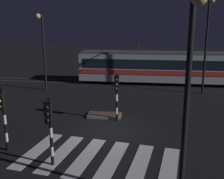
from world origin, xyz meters
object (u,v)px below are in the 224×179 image
at_px(traffic_light_corner_near_left, 3,110).
at_px(tram, 163,67).
at_px(street_lamp_near_kerb, 189,80).
at_px(street_lamp_trackside_left, 42,43).
at_px(traffic_light_median_centre, 117,90).
at_px(street_lamp_trackside_right, 207,36).
at_px(traffic_light_kerb_mid_left, 50,122).

xyz_separation_m(traffic_light_corner_near_left, tram, (8.15, 16.11, -0.34)).
bearing_deg(street_lamp_near_kerb, street_lamp_trackside_left, 125.02).
distance_m(traffic_light_median_centre, street_lamp_trackside_right, 10.46).
bearing_deg(tram, street_lamp_trackside_left, -158.08).
distance_m(traffic_light_corner_near_left, street_lamp_trackside_left, 12.28).
relative_size(traffic_light_kerb_mid_left, street_lamp_near_kerb, 0.44).
relative_size(traffic_light_median_centre, street_lamp_trackside_right, 0.38).
xyz_separation_m(street_lamp_trackside_right, tram, (-3.30, 3.82, -3.23)).
height_order(traffic_light_median_centre, traffic_light_kerb_mid_left, traffic_light_kerb_mid_left).
height_order(street_lamp_trackside_right, street_lamp_trackside_left, street_lamp_trackside_right).
bearing_deg(street_lamp_trackside_left, tram, 21.92).
xyz_separation_m(traffic_light_kerb_mid_left, street_lamp_near_kerb, (5.22, -2.09, 2.38)).
xyz_separation_m(traffic_light_corner_near_left, traffic_light_median_centre, (4.80, 4.80, -0.10)).
height_order(traffic_light_kerb_mid_left, tram, tram).
bearing_deg(traffic_light_corner_near_left, street_lamp_trackside_left, 102.43).
xyz_separation_m(traffic_light_corner_near_left, street_lamp_near_kerb, (7.88, -3.17, 2.29)).
distance_m(traffic_light_kerb_mid_left, tram, 18.04).
bearing_deg(tram, traffic_light_corner_near_left, -116.84).
xyz_separation_m(traffic_light_corner_near_left, street_lamp_trackside_right, (11.45, 12.29, 2.89)).
bearing_deg(street_lamp_trackside_left, traffic_light_median_centre, -43.38).
height_order(traffic_light_median_centre, street_lamp_trackside_right, street_lamp_trackside_right).
bearing_deg(tram, street_lamp_near_kerb, -90.81).
relative_size(traffic_light_median_centre, street_lamp_trackside_left, 0.44).
bearing_deg(traffic_light_kerb_mid_left, tram, 72.29).
bearing_deg(traffic_light_corner_near_left, traffic_light_median_centre, 45.02).
relative_size(traffic_light_kerb_mid_left, street_lamp_trackside_left, 0.45).
bearing_deg(traffic_light_kerb_mid_left, traffic_light_median_centre, 70.05).
height_order(traffic_light_kerb_mid_left, street_lamp_near_kerb, street_lamp_near_kerb).
relative_size(traffic_light_corner_near_left, street_lamp_trackside_right, 0.40).
height_order(traffic_light_median_centre, street_lamp_trackside_left, street_lamp_trackside_left).
distance_m(street_lamp_near_kerb, tram, 19.46).
relative_size(traffic_light_corner_near_left, traffic_light_median_centre, 1.05).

